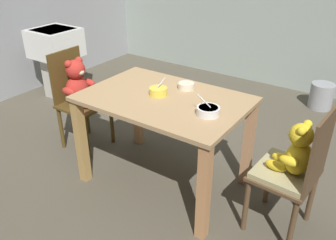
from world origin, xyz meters
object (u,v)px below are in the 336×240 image
teddy_chair_near_right (294,163)px  porridge_bowl_cream_far_center (186,86)px  dining_table (164,114)px  porridge_bowl_yellow_center (158,91)px  metal_pail (321,96)px  porridge_bowl_white_near_right (208,111)px  sink_basin (57,53)px  teddy_chair_near_left (78,89)px

teddy_chair_near_right → porridge_bowl_cream_far_center: 0.97m
dining_table → porridge_bowl_yellow_center: size_ratio=8.39×
metal_pail → porridge_bowl_yellow_center: bearing=-109.8°
porridge_bowl_white_near_right → sink_basin: 2.57m
porridge_bowl_white_near_right → teddy_chair_near_left: bearing=175.3°
teddy_chair_near_left → sink_basin: size_ratio=1.08×
teddy_chair_near_right → porridge_bowl_yellow_center: 1.05m
teddy_chair_near_right → porridge_bowl_cream_far_center: size_ratio=7.30×
dining_table → porridge_bowl_cream_far_center: 0.28m
teddy_chair_near_right → porridge_bowl_cream_far_center: teddy_chair_near_right is taller
teddy_chair_near_left → sink_basin: (-1.08, 0.65, -0.02)m
porridge_bowl_yellow_center → dining_table: bearing=-11.9°
teddy_chair_near_right → sink_basin: 3.09m
porridge_bowl_white_near_right → sink_basin: porridge_bowl_white_near_right is taller
dining_table → metal_pail: bearing=71.8°
teddy_chair_near_right → sink_basin: size_ratio=1.10×
metal_pail → porridge_bowl_cream_far_center: bearing=-108.9°
porridge_bowl_white_near_right → metal_pail: (0.31, 2.22, -0.63)m
dining_table → porridge_bowl_yellow_center: 0.18m
porridge_bowl_yellow_center → sink_basin: porridge_bowl_yellow_center is taller
porridge_bowl_yellow_center → metal_pail: (0.77, 2.14, -0.63)m
dining_table → metal_pail: (0.71, 2.15, -0.46)m
porridge_bowl_yellow_center → metal_pail: 2.36m
sink_basin → porridge_bowl_yellow_center: bearing=-19.0°
teddy_chair_near_left → porridge_bowl_yellow_center: teddy_chair_near_left is taller
teddy_chair_near_right → teddy_chair_near_left: size_ratio=1.02×
porridge_bowl_yellow_center → metal_pail: size_ratio=0.48×
teddy_chair_near_left → porridge_bowl_white_near_right: size_ratio=5.44×
porridge_bowl_white_near_right → metal_pail: 2.32m
sink_basin → metal_pail: bearing=27.8°
porridge_bowl_yellow_center → porridge_bowl_cream_far_center: 0.24m
sink_basin → metal_pail: 3.14m
porridge_bowl_yellow_center → teddy_chair_near_right: bearing=0.8°
dining_table → metal_pail: 2.31m
teddy_chair_near_left → metal_pail: bearing=50.8°
teddy_chair_near_right → porridge_bowl_white_near_right: teddy_chair_near_right is taller
porridge_bowl_cream_far_center → sink_basin: bearing=167.3°
teddy_chair_near_left → sink_basin: 1.26m
teddy_chair_near_right → porridge_bowl_yellow_center: (-1.02, -0.01, 0.24)m
teddy_chair_near_left → porridge_bowl_cream_far_center: 1.05m
teddy_chair_near_left → porridge_bowl_white_near_right: teddy_chair_near_left is taller
porridge_bowl_white_near_right → sink_basin: (-2.45, 0.77, -0.23)m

